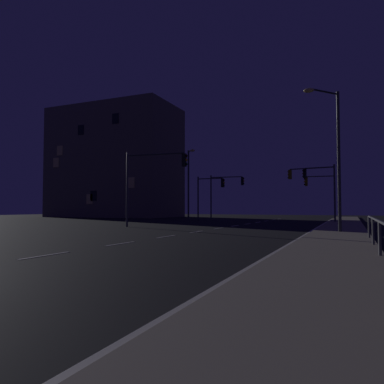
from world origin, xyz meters
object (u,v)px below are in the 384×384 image
at_px(traffic_light_far_left, 210,190).
at_px(building_distant, 115,163).
at_px(traffic_light_overhead_east, 225,188).
at_px(street_lamp_corner, 189,179).
at_px(traffic_light_mid_left, 321,182).
at_px(traffic_light_far_center, 152,173).
at_px(traffic_light_mid_right, 313,182).
at_px(street_lamp_far_end, 334,146).
at_px(traffic_light_near_left, 321,188).

height_order(traffic_light_far_left, building_distant, building_distant).
bearing_deg(traffic_light_overhead_east, street_lamp_corner, -103.37).
bearing_deg(traffic_light_mid_left, traffic_light_overhead_east, 163.94).
bearing_deg(traffic_light_far_center, traffic_light_overhead_east, 89.82).
height_order(traffic_light_mid_right, street_lamp_corner, street_lamp_corner).
height_order(street_lamp_far_end, street_lamp_corner, street_lamp_far_end).
xyz_separation_m(traffic_light_far_center, street_lamp_far_end, (12.91, -2.28, 0.81)).
height_order(traffic_light_far_left, traffic_light_far_center, traffic_light_far_center).
bearing_deg(building_distant, traffic_light_mid_right, -20.12).
relative_size(traffic_light_mid_left, traffic_light_mid_right, 1.02).
relative_size(traffic_light_mid_left, street_lamp_corner, 0.75).
relative_size(traffic_light_mid_right, building_distant, 0.28).
distance_m(traffic_light_mid_right, traffic_light_far_center, 17.06).
bearing_deg(traffic_light_mid_left, street_lamp_far_end, -83.53).
height_order(traffic_light_near_left, street_lamp_corner, street_lamp_corner).
xyz_separation_m(traffic_light_far_left, traffic_light_near_left, (11.49, 2.46, 0.08)).
bearing_deg(street_lamp_far_end, traffic_light_mid_right, 98.99).
relative_size(traffic_light_overhead_east, building_distant, 0.27).
relative_size(traffic_light_far_left, street_lamp_corner, 0.66).
height_order(traffic_light_mid_left, building_distant, building_distant).
bearing_deg(traffic_light_far_left, traffic_light_mid_left, 1.71).
height_order(traffic_light_far_center, building_distant, building_distant).
bearing_deg(traffic_light_mid_right, traffic_light_mid_left, 50.83).
distance_m(street_lamp_corner, building_distant, 24.74).
relative_size(street_lamp_far_end, building_distant, 0.40).
bearing_deg(traffic_light_overhead_east, traffic_light_far_left, -100.75).
relative_size(traffic_light_far_left, traffic_light_near_left, 1.02).
xyz_separation_m(traffic_light_near_left, street_lamp_far_end, (2.04, -18.67, 1.36)).
bearing_deg(building_distant, street_lamp_corner, -36.74).
relative_size(traffic_light_far_left, traffic_light_mid_right, 0.91).
xyz_separation_m(traffic_light_overhead_east, traffic_light_near_left, (10.82, -1.05, -0.25)).
bearing_deg(traffic_light_far_center, traffic_light_mid_left, 52.30).
height_order(traffic_light_mid_right, traffic_light_far_center, traffic_light_far_center).
distance_m(traffic_light_near_left, street_lamp_corner, 13.83).
xyz_separation_m(traffic_light_far_left, traffic_light_far_center, (0.61, -13.93, 0.63)).
relative_size(traffic_light_mid_left, building_distant, 0.28).
bearing_deg(traffic_light_near_left, street_lamp_far_end, -83.78).
bearing_deg(traffic_light_far_left, traffic_light_far_center, -87.48).
bearing_deg(traffic_light_far_center, street_lamp_corner, 98.65).
bearing_deg(traffic_light_mid_left, traffic_light_far_center, -127.70).
height_order(traffic_light_mid_right, building_distant, building_distant).
bearing_deg(street_lamp_corner, street_lamp_far_end, -41.37).
relative_size(traffic_light_mid_right, traffic_light_near_left, 1.12).
height_order(traffic_light_far_left, street_lamp_corner, street_lamp_corner).
height_order(traffic_light_far_left, street_lamp_far_end, street_lamp_far_end).
height_order(traffic_light_mid_left, street_lamp_far_end, street_lamp_far_end).
bearing_deg(street_lamp_far_end, traffic_light_mid_left, 96.47).
relative_size(traffic_light_mid_left, traffic_light_far_left, 1.13).
xyz_separation_m(traffic_light_far_center, building_distant, (-21.13, 25.07, 4.62)).
height_order(traffic_light_overhead_east, traffic_light_far_center, traffic_light_far_center).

